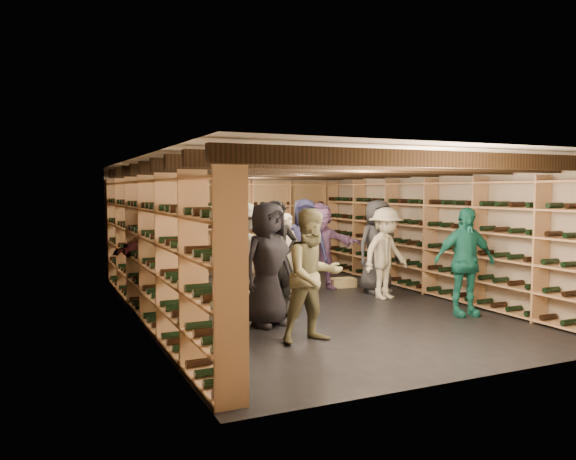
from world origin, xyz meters
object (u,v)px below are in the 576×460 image
(crate_stack_left, at_px, (275,273))
(crate_loose, at_px, (342,283))
(crate_stack_right, at_px, (301,270))
(person_1, at_px, (278,259))
(person_0, at_px, (268,264))
(person_4, at_px, (465,262))
(person_6, at_px, (304,246))
(person_5, at_px, (163,255))
(person_12, at_px, (378,246))
(person_10, at_px, (275,249))
(person_9, at_px, (243,255))
(person_3, at_px, (386,253))
(person_2, at_px, (313,276))
(person_7, at_px, (287,257))
(person_11, at_px, (320,246))

(crate_stack_left, bearing_deg, crate_loose, -30.67)
(crate_stack_right, xyz_separation_m, person_1, (-1.96, -3.28, 0.72))
(person_0, distance_m, person_4, 3.07)
(person_6, bearing_deg, person_0, -109.41)
(crate_stack_left, height_order, person_5, person_5)
(person_4, relative_size, person_6, 0.94)
(person_4, relative_size, person_12, 0.95)
(person_4, height_order, person_10, person_4)
(person_9, bearing_deg, person_3, -0.55)
(person_2, height_order, person_4, person_2)
(crate_stack_right, distance_m, person_1, 3.89)
(crate_loose, bearing_deg, person_10, 180.00)
(crate_stack_right, distance_m, crate_loose, 1.39)
(crate_stack_left, bearing_deg, person_5, -156.35)
(crate_loose, relative_size, person_7, 0.33)
(person_2, distance_m, person_12, 3.68)
(person_2, relative_size, person_4, 1.02)
(person_9, height_order, person_12, person_12)
(crate_loose, xyz_separation_m, person_6, (-0.98, -0.27, 0.80))
(crate_stack_left, bearing_deg, person_11, -46.11)
(person_5, bearing_deg, person_9, -20.14)
(person_0, bearing_deg, person_5, 97.67)
(crate_stack_left, distance_m, person_1, 2.89)
(person_6, relative_size, person_10, 1.08)
(person_0, height_order, person_6, person_6)
(crate_loose, xyz_separation_m, person_2, (-2.37, -3.37, 0.76))
(crate_stack_right, bearing_deg, person_11, -99.69)
(person_1, height_order, person_11, person_1)
(person_7, bearing_deg, person_3, -41.98)
(crate_stack_right, distance_m, person_7, 2.60)
(person_2, height_order, person_5, person_5)
(person_9, bearing_deg, person_0, -87.63)
(crate_stack_left, bearing_deg, person_10, -113.24)
(person_0, relative_size, person_6, 0.99)
(person_5, height_order, person_6, person_6)
(crate_stack_right, bearing_deg, person_5, -152.48)
(person_2, xyz_separation_m, person_12, (2.65, 2.56, 0.03))
(crate_loose, height_order, person_4, person_4)
(crate_stack_left, height_order, person_7, person_7)
(person_0, height_order, person_11, person_0)
(person_4, bearing_deg, crate_stack_left, 126.82)
(person_3, relative_size, person_5, 0.94)
(person_3, bearing_deg, person_12, 55.73)
(person_0, height_order, person_5, person_0)
(crate_stack_left, height_order, person_2, person_2)
(person_1, distance_m, person_11, 2.58)
(crate_stack_left, xyz_separation_m, person_9, (-1.31, -1.72, 0.61))
(crate_loose, relative_size, person_1, 0.28)
(person_2, relative_size, person_10, 1.03)
(crate_stack_left, xyz_separation_m, person_11, (0.66, -0.69, 0.59))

